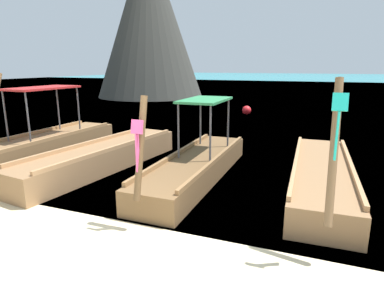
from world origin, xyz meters
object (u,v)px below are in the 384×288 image
object	(u,v)px
mooring_buoy_near	(247,110)
longtail_boat_pink_ribbon	(196,166)
karst_rock	(146,23)
longtail_boat_red_ribbon	(102,157)
longtail_boat_turquoise_ribbon	(321,176)
longtail_boat_green_ribbon	(26,150)

from	to	relation	value
mooring_buoy_near	longtail_boat_pink_ribbon	bearing A→B (deg)	-84.12
karst_rock	mooring_buoy_near	distance (m)	15.42
longtail_boat_pink_ribbon	mooring_buoy_near	xyz separation A→B (m)	(-1.20, 11.62, -0.08)
longtail_boat_pink_ribbon	karst_rock	world-z (taller)	karst_rock
longtail_boat_red_ribbon	karst_rock	bearing A→B (deg)	115.43
longtail_boat_red_ribbon	longtail_boat_turquoise_ribbon	size ratio (longest dim) A/B	1.03
mooring_buoy_near	longtail_boat_turquoise_ribbon	bearing A→B (deg)	-69.50
karst_rock	longtail_boat_pink_ribbon	bearing A→B (deg)	-58.36
longtail_boat_pink_ribbon	longtail_boat_turquoise_ribbon	size ratio (longest dim) A/B	0.93
longtail_boat_green_ribbon	longtail_boat_pink_ribbon	xyz separation A→B (m)	(5.27, 0.47, -0.04)
longtail_boat_pink_ribbon	mooring_buoy_near	distance (m)	11.68
longtail_boat_turquoise_ribbon	longtail_boat_pink_ribbon	bearing A→B (deg)	-172.66
longtail_boat_green_ribbon	mooring_buoy_near	world-z (taller)	longtail_boat_green_ribbon
mooring_buoy_near	longtail_boat_red_ribbon	bearing A→B (deg)	-97.35
karst_rock	longtail_boat_green_ribbon	bearing A→B (deg)	-70.91
longtail_boat_red_ribbon	longtail_boat_turquoise_ribbon	xyz separation A→B (m)	(5.73, 0.62, -0.03)
longtail_boat_turquoise_ribbon	mooring_buoy_near	distance (m)	11.99
karst_rock	mooring_buoy_near	xyz separation A→B (m)	(11.21, -8.52, -6.28)
longtail_boat_green_ribbon	longtail_boat_pink_ribbon	size ratio (longest dim) A/B	1.35
longtail_boat_red_ribbon	longtail_boat_pink_ribbon	world-z (taller)	longtail_boat_red_ribbon
longtail_boat_pink_ribbon	mooring_buoy_near	world-z (taller)	longtail_boat_pink_ribbon
longtail_boat_pink_ribbon	longtail_boat_red_ribbon	bearing A→B (deg)	-175.20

